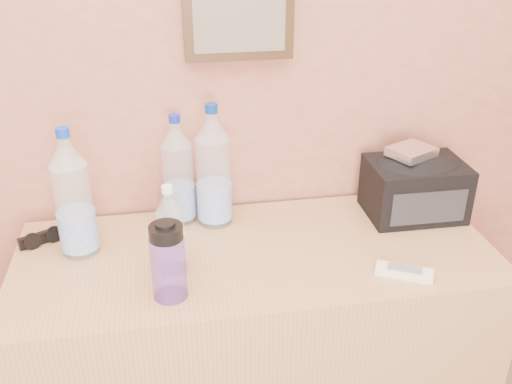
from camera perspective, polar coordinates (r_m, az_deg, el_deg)
picture_frame at (r=1.60m, az=-1.73°, el=17.41°), size 0.30×0.03×0.25m
dresser at (r=1.82m, az=0.01°, el=-16.72°), size 1.30×0.54×0.81m
pet_large_a at (r=1.56m, az=-17.79°, el=-0.76°), size 0.10×0.10×0.36m
pet_large_b at (r=1.64m, az=-4.27°, el=1.98°), size 0.10×0.10×0.37m
pet_large_c at (r=1.67m, az=-7.79°, el=1.66°), size 0.09×0.09×0.33m
pet_small at (r=1.45m, az=-8.53°, el=-4.18°), size 0.07×0.07×0.24m
nalgene_bottle at (r=1.36m, az=-8.77°, el=-6.81°), size 0.08×0.08×0.20m
sunglasses at (r=1.70m, az=-20.61°, el=-4.29°), size 0.14×0.10×0.03m
ac_remote at (r=1.52m, az=14.60°, el=-7.75°), size 0.15×0.11×0.02m
toiletry_bag at (r=1.77m, az=15.61°, el=0.65°), size 0.28×0.21×0.19m
foil_packet at (r=1.73m, az=15.28°, el=3.92°), size 0.15×0.14×0.03m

